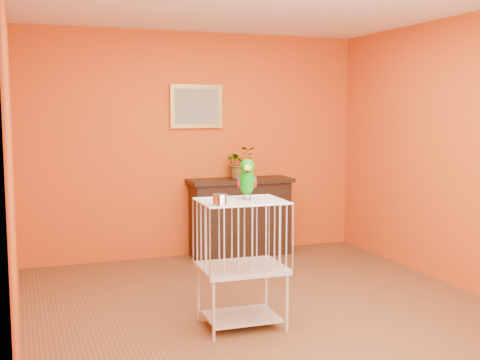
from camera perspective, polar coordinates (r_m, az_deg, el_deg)
name	(u,v)px	position (r m, az deg, el deg)	size (l,w,h in m)	color
ground	(271,313)	(5.20, 3.00, -12.50)	(4.50, 4.50, 0.00)	brown
room_shell	(273,125)	(4.92, 3.11, 5.23)	(4.50, 4.50, 4.50)	#D64414
console_cabinet	(240,217)	(7.09, 0.01, -3.52)	(1.23, 0.44, 0.91)	black
potted_plant	(239,166)	(7.03, -0.14, 1.34)	(0.34, 0.38, 0.29)	#26722D
framed_picture	(197,106)	(7.01, -4.14, 6.98)	(0.62, 0.04, 0.50)	#B49340
birdcage	(242,262)	(4.75, 0.15, -7.75)	(0.67, 0.52, 1.01)	beige
feed_cup	(220,199)	(4.40, -1.90, -1.86)	(0.11, 0.11, 0.08)	silver
parrot	(247,179)	(4.68, 0.67, 0.12)	(0.17, 0.29, 0.32)	#59544C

